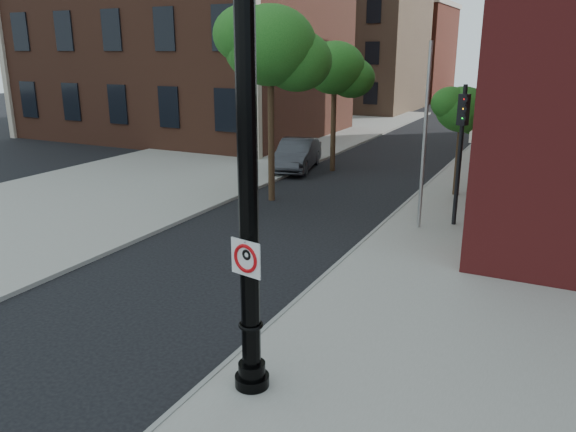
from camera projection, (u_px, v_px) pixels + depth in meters
The scene contains 15 objects.
ground at pixel (144, 338), 11.07m from camera, with size 120.00×120.00×0.00m, color black.
sidewalk_right at pixel (516, 235), 17.08m from camera, with size 8.00×60.00×0.12m, color gray.
sidewalk_left at pixel (234, 154), 30.34m from camera, with size 10.00×50.00×0.12m, color gray.
curb_edge at pixel (390, 218), 18.76m from camera, with size 0.10×60.00×0.14m, color gray.
bg_building_tan_a at pixel (352, 44), 52.25m from camera, with size 12.00×12.00×12.00m, color #825E47.
bg_building_red at pixel (394, 54), 64.56m from camera, with size 12.00×12.00×10.00m, color maroon.
lamppost at pixel (249, 211), 8.47m from camera, with size 0.57×0.57×6.77m.
no_parking_sign at pixel (246, 258), 8.50m from camera, with size 0.57×0.15×0.57m.
parked_car at pixel (297, 155), 26.42m from camera, with size 1.53×4.40×1.45m, color #2D2D32.
traffic_signal_left at pixel (248, 124), 18.98m from camera, with size 0.33×0.39×4.55m.
traffic_signal_right at pixel (462, 133), 17.09m from camera, with size 0.35×0.39×4.48m.
utility_pole at pixel (424, 140), 16.87m from camera, with size 0.11×0.11×5.73m, color #999999.
street_tree_a at pixel (272, 48), 19.71m from camera, with size 3.89×3.51×7.01m.
street_tree_b at pixel (336, 69), 25.11m from camera, with size 3.25×2.94×5.86m.
street_tree_c at pixel (464, 111), 20.72m from camera, with size 2.33×2.10×4.19m.
Camera 1 is at (6.96, -7.62, 5.47)m, focal length 35.00 mm.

